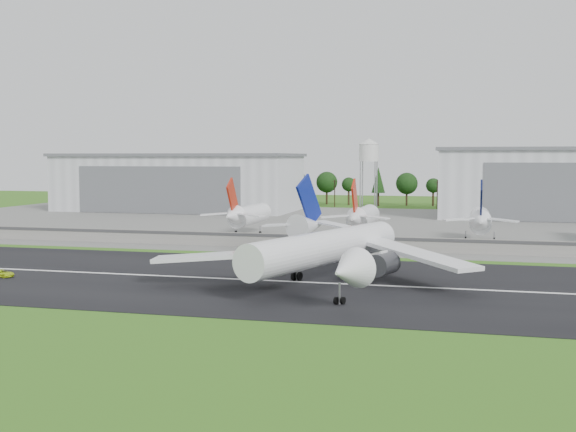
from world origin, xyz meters
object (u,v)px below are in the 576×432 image
(ground_vehicle, at_px, (2,273))
(parked_jet_red_a, at_px, (246,215))
(parked_jet_navy, at_px, (480,220))
(main_airliner, at_px, (325,256))
(parked_jet_red_b, at_px, (362,217))

(ground_vehicle, bearing_deg, parked_jet_red_a, -8.50)
(ground_vehicle, distance_m, parked_jet_red_a, 78.27)
(ground_vehicle, distance_m, parked_jet_navy, 112.45)
(main_airliner, bearing_deg, ground_vehicle, 26.57)
(parked_jet_red_a, relative_size, parked_jet_red_b, 1.00)
(main_airliner, height_order, parked_jet_navy, main_airliner)
(ground_vehicle, xyz_separation_m, parked_jet_navy, (83.72, 74.90, 5.23))
(parked_jet_red_b, bearing_deg, parked_jet_red_a, -179.99)
(parked_jet_red_b, xyz_separation_m, parked_jet_navy, (29.96, -0.01, -0.05))
(ground_vehicle, height_order, parked_jet_red_b, parked_jet_red_b)
(ground_vehicle, bearing_deg, parked_jet_navy, -40.24)
(ground_vehicle, xyz_separation_m, parked_jet_red_a, (22.11, 74.90, 5.25))
(parked_jet_red_b, bearing_deg, main_airliner, -86.67)
(ground_vehicle, bearing_deg, parked_jet_red_b, -27.72)
(main_airliner, relative_size, parked_jet_red_b, 1.84)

